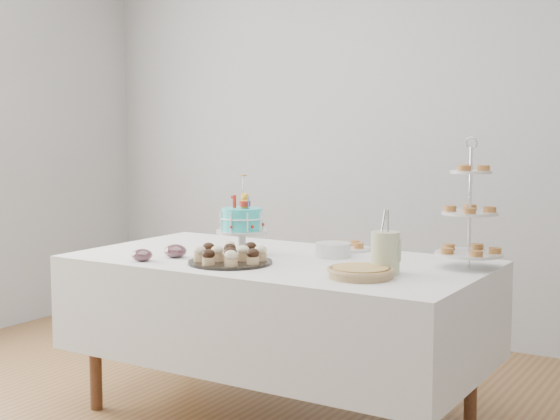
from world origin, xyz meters
The scene contains 11 objects.
walls centered at (0.00, 0.00, 1.35)m, with size 5.04×4.04×2.70m.
table centered at (0.00, 0.30, 0.54)m, with size 1.92×1.02×0.77m.
birthday_cake centered at (-0.21, 0.32, 0.87)m, with size 0.25×0.25×0.38m.
cupcake_tray centered at (-0.11, 0.07, 0.81)m, with size 0.38×0.38×0.09m.
pie centered at (0.54, 0.08, 0.79)m, with size 0.28×0.28×0.04m.
tiered_stand centered at (0.84, 0.53, 1.01)m, with size 0.29×0.29×0.57m.
plate_stack centered at (0.20, 0.48, 0.80)m, with size 0.17×0.17×0.07m.
pastry_plate centered at (0.15, 0.70, 0.79)m, with size 0.26×0.26×0.04m.
jam_bowl_a centered at (-0.49, -0.09, 0.80)m, with size 0.09×0.09×0.06m.
jam_bowl_b centered at (-0.42, 0.07, 0.80)m, with size 0.11×0.11×0.06m.
utensil_pitcher centered at (0.59, 0.21, 0.87)m, with size 0.13×0.12×0.27m.
Camera 1 is at (1.90, -2.76, 1.38)m, focal length 50.00 mm.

